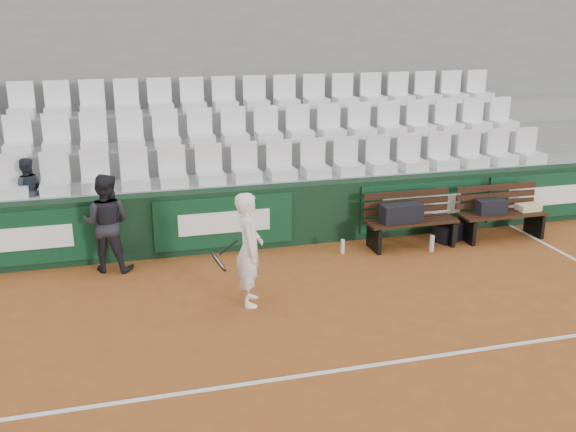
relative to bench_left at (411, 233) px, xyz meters
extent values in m
plane|color=#9B5123|center=(-2.79, -3.33, -0.23)|extent=(80.00, 80.00, 0.00)
cube|color=white|center=(-2.79, -3.33, -0.22)|extent=(18.00, 0.06, 0.01)
cube|color=black|center=(-2.79, 0.67, 0.28)|extent=(18.00, 0.30, 1.00)
cube|color=#0C381E|center=(-5.99, 0.50, 0.30)|extent=(2.20, 0.04, 0.82)
cube|color=#0C381E|center=(-2.99, 0.50, 0.30)|extent=(2.20, 0.04, 0.82)
cube|color=#0C381E|center=(0.41, 0.50, 0.30)|extent=(2.20, 0.04, 0.82)
cube|color=#0C381E|center=(2.81, 0.50, 0.30)|extent=(2.20, 0.04, 0.82)
cube|color=gray|center=(-2.79, 1.30, 0.28)|extent=(18.00, 0.95, 1.00)
cube|color=gray|center=(-2.79, 2.25, 0.50)|extent=(18.00, 0.95, 1.45)
cube|color=gray|center=(-2.79, 3.20, 0.72)|extent=(18.00, 0.95, 1.90)
cube|color=gray|center=(-2.79, 3.82, 1.98)|extent=(18.00, 0.30, 4.40)
cube|color=white|center=(-2.79, 1.12, 1.09)|extent=(11.90, 0.44, 0.63)
cube|color=white|center=(-2.79, 2.07, 1.54)|extent=(11.90, 0.44, 0.63)
cube|color=white|center=(-2.79, 3.02, 1.99)|extent=(11.90, 0.44, 0.63)
cube|color=black|center=(0.00, 0.00, 0.00)|extent=(1.50, 0.56, 0.45)
cube|color=#351A0F|center=(1.65, -0.03, 0.00)|extent=(1.50, 0.56, 0.45)
cube|color=black|center=(-0.20, -0.01, 0.37)|extent=(0.68, 0.31, 0.29)
cube|color=black|center=(1.45, 0.01, 0.34)|extent=(0.50, 0.24, 0.23)
cube|color=beige|center=(2.16, -0.01, 0.28)|extent=(0.37, 0.27, 0.10)
cube|color=black|center=(0.73, 0.09, -0.08)|extent=(0.55, 0.45, 0.29)
cylinder|color=silver|center=(-1.19, -0.02, -0.11)|extent=(0.07, 0.07, 0.24)
cylinder|color=silver|center=(0.22, -0.31, -0.09)|extent=(0.08, 0.08, 0.27)
imported|color=white|center=(-2.99, -1.42, 0.53)|extent=(0.45, 0.60, 1.51)
torus|color=black|center=(-3.39, -1.42, 0.40)|extent=(0.19, 0.30, 0.26)
cylinder|color=black|center=(-3.26, -1.42, 0.58)|extent=(0.26, 0.03, 0.20)
imported|color=black|center=(-4.77, 0.25, 0.51)|extent=(0.85, 0.75, 1.47)
imported|color=#202530|center=(-5.91, 1.17, 1.29)|extent=(0.53, 0.43, 1.02)
camera|label=1|loc=(-4.53, -9.02, 3.43)|focal=40.00mm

